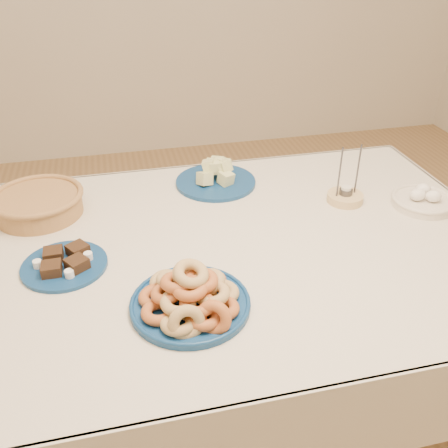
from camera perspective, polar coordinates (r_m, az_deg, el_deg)
The scene contains 8 objects.
ground at distance 1.96m, azimuth -0.36°, elevation -20.83°, with size 5.00×5.00×0.00m, color #977247.
dining_table at distance 1.50m, azimuth -0.44°, elevation -5.72°, with size 1.71×1.11×0.75m.
donut_platter at distance 1.20m, azimuth -3.86°, elevation -8.32°, with size 0.32×0.32×0.13m.
melon_plate at distance 1.77m, azimuth -0.90°, elevation 5.48°, with size 0.32×0.32×0.10m.
brownie_plate at distance 1.41m, azimuth -17.74°, elevation -4.30°, with size 0.28×0.28×0.04m.
wicker_basket at distance 1.67m, azimuth -20.49°, elevation 2.29°, with size 0.37×0.37×0.08m.
candle_holder at distance 1.70m, azimuth 13.68°, elevation 3.09°, with size 0.13×0.13×0.20m.
egg_bowl at distance 1.75m, azimuth 21.79°, elevation 2.57°, with size 0.24×0.24×0.07m.
Camera 1 is at (-0.26, -1.16, 1.56)m, focal length 40.00 mm.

